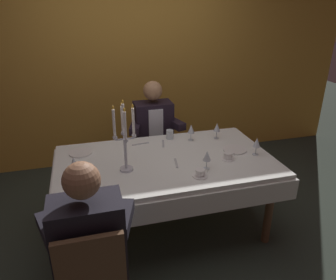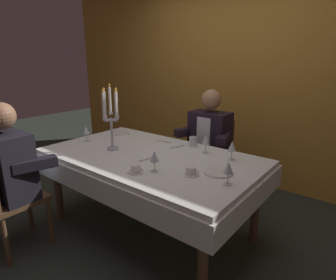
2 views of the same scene
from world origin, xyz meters
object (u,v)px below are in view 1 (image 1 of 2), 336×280
object	(u,v)px
wine_glass_3	(191,129)
wine_glass_4	(207,156)
dinner_plate_1	(235,150)
wine_glass_0	(257,143)
wine_glass_2	(74,163)
coffee_cup_0	(200,173)
coffee_cup_1	(228,156)
dinner_plate_0	(81,153)
wine_glass_1	(217,128)
seated_diner_1	(153,125)
water_tumbler_0	(170,134)
candelabra	(125,138)
dining_table	(165,171)
seated_diner_0	(89,240)

from	to	relation	value
wine_glass_3	wine_glass_4	size ratio (longest dim) A/B	1.00
dinner_plate_1	wine_glass_0	world-z (taller)	wine_glass_0
wine_glass_2	coffee_cup_0	size ratio (longest dim) A/B	1.24
wine_glass_2	wine_glass_4	world-z (taller)	same
dinner_plate_1	coffee_cup_1	distance (m)	0.21
dinner_plate_1	wine_glass_3	size ratio (longest dim) A/B	1.35
dinner_plate_0	wine_glass_1	distance (m)	1.35
coffee_cup_1	seated_diner_1	distance (m)	1.12
wine_glass_1	dinner_plate_0	bearing A→B (deg)	-179.97
dinner_plate_1	wine_glass_2	world-z (taller)	wine_glass_2
wine_glass_4	water_tumbler_0	size ratio (longest dim) A/B	1.78
coffee_cup_0	dinner_plate_1	bearing A→B (deg)	37.43
seated_diner_1	dinner_plate_0	bearing A→B (deg)	-145.30
wine_glass_4	seated_diner_1	xyz separation A→B (m)	(-0.19, 1.15, -0.12)
coffee_cup_1	seated_diner_1	bearing A→B (deg)	113.30
candelabra	wine_glass_1	size ratio (longest dim) A/B	3.68
dinner_plate_0	wine_glass_3	size ratio (longest dim) A/B	1.29
candelabra	wine_glass_1	bearing A→B (deg)	23.45
dining_table	dinner_plate_1	bearing A→B (deg)	0.77
dinner_plate_0	wine_glass_4	xyz separation A→B (m)	(1.01, -0.58, 0.11)
wine_glass_2	wine_glass_4	xyz separation A→B (m)	(1.06, -0.17, 0.00)
wine_glass_0	coffee_cup_1	size ratio (longest dim) A/B	1.24
dinner_plate_1	coffee_cup_0	distance (m)	0.61
wine_glass_3	candelabra	bearing A→B (deg)	-147.82
seated_diner_0	wine_glass_4	bearing A→B (deg)	32.37
wine_glass_1	seated_diner_1	distance (m)	0.78
dining_table	dinner_plate_0	distance (m)	0.80
wine_glass_2	water_tumbler_0	distance (m)	1.08
wine_glass_3	coffee_cup_1	world-z (taller)	wine_glass_3
dinner_plate_0	wine_glass_4	size ratio (longest dim) A/B	1.29
dining_table	dinner_plate_0	world-z (taller)	dinner_plate_0
dining_table	coffee_cup_0	bearing A→B (deg)	-62.11
dinner_plate_1	wine_glass_4	xyz separation A→B (m)	(-0.39, -0.27, 0.11)
candelabra	wine_glass_3	world-z (taller)	candelabra
dinner_plate_0	seated_diner_0	world-z (taller)	seated_diner_0
dinner_plate_0	dining_table	bearing A→B (deg)	-23.98
candelabra	water_tumbler_0	xyz separation A→B (m)	(0.53, 0.55, -0.24)
wine_glass_3	water_tumbler_0	xyz separation A→B (m)	(-0.19, 0.09, -0.07)
coffee_cup_0	dining_table	bearing A→B (deg)	117.89
dinner_plate_0	wine_glass_3	bearing A→B (deg)	1.38
dinner_plate_1	coffee_cup_0	size ratio (longest dim) A/B	1.67
dinner_plate_1	seated_diner_0	size ratio (longest dim) A/B	0.18
candelabra	wine_glass_0	size ratio (longest dim) A/B	3.68
dinner_plate_0	wine_glass_0	size ratio (longest dim) A/B	1.29
wine_glass_0	coffee_cup_0	size ratio (longest dim) A/B	1.24
dining_table	wine_glass_1	world-z (taller)	wine_glass_1
coffee_cup_0	seated_diner_1	distance (m)	1.25
wine_glass_3	seated_diner_0	size ratio (longest dim) A/B	0.13
water_tumbler_0	wine_glass_4	bearing A→B (deg)	-80.17
dining_table	coffee_cup_1	xyz separation A→B (m)	(0.54, -0.14, 0.15)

